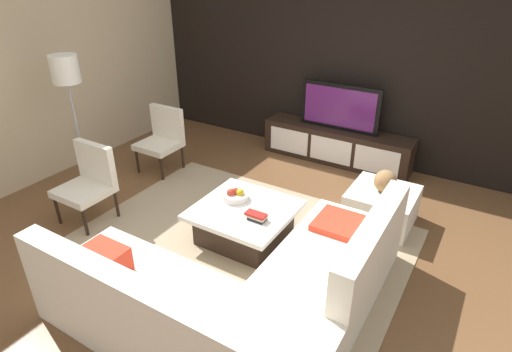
{
  "coord_description": "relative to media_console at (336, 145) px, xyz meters",
  "views": [
    {
      "loc": [
        1.91,
        -2.99,
        2.68
      ],
      "look_at": [
        -0.15,
        0.41,
        0.6
      ],
      "focal_mm": 29.63,
      "sensor_mm": 36.0,
      "label": 1
    }
  ],
  "objects": [
    {
      "name": "accent_chair_far",
      "position": [
        -1.97,
        -1.45,
        0.24
      ],
      "size": [
        0.53,
        0.5,
        0.87
      ],
      "rotation": [
        0.0,
        0.0,
        -0.07
      ],
      "color": "black",
      "rests_on": "ground"
    },
    {
      "name": "floor_lamp",
      "position": [
        -2.5,
        -2.36,
        1.17
      ],
      "size": [
        0.32,
        0.32,
        1.68
      ],
      "color": "#A5A5AA",
      "rests_on": "ground"
    },
    {
      "name": "book_stack",
      "position": [
        0.12,
        -2.42,
        0.17
      ],
      "size": [
        0.21,
        0.12,
        0.07
      ],
      "color": "#1E232D",
      "rests_on": "coffee_table"
    },
    {
      "name": "ground_plane",
      "position": [
        -0.0,
        -2.4,
        -0.25
      ],
      "size": [
        14.0,
        14.0,
        0.0
      ],
      "primitive_type": "plane",
      "color": "brown"
    },
    {
      "name": "fruit_bowl",
      "position": [
        -0.28,
        -2.2,
        0.18
      ],
      "size": [
        0.28,
        0.28,
        0.13
      ],
      "color": "silver",
      "rests_on": "coffee_table"
    },
    {
      "name": "area_rug",
      "position": [
        -0.1,
        -2.4,
        -0.24
      ],
      "size": [
        3.32,
        2.51,
        0.01
      ],
      "primitive_type": "cube",
      "color": "tan",
      "rests_on": "ground"
    },
    {
      "name": "coffee_table",
      "position": [
        -0.1,
        -2.3,
        -0.05
      ],
      "size": [
        0.98,
        0.95,
        0.38
      ],
      "color": "black",
      "rests_on": "ground"
    },
    {
      "name": "feature_wall_back",
      "position": [
        -0.0,
        0.3,
        1.15
      ],
      "size": [
        6.4,
        0.12,
        2.8
      ],
      "primitive_type": "cube",
      "color": "black",
      "rests_on": "ground"
    },
    {
      "name": "accent_chair_near",
      "position": [
        -1.8,
        -2.82,
        0.24
      ],
      "size": [
        0.54,
        0.51,
        0.87
      ],
      "rotation": [
        0.0,
        0.0,
        0.16
      ],
      "color": "black",
      "rests_on": "ground"
    },
    {
      "name": "decorative_ball",
      "position": [
        1.03,
        -1.24,
        0.27
      ],
      "size": [
        0.24,
        0.24,
        0.24
      ],
      "primitive_type": "sphere",
      "color": "#997247",
      "rests_on": "ottoman"
    },
    {
      "name": "ottoman",
      "position": [
        1.03,
        -1.24,
        -0.05
      ],
      "size": [
        0.7,
        0.7,
        0.4
      ],
      "primitive_type": "cube",
      "color": "silver",
      "rests_on": "ground"
    },
    {
      "name": "side_wall_left",
      "position": [
        -3.2,
        -2.2,
        1.15
      ],
      "size": [
        0.12,
        5.2,
        2.8
      ],
      "primitive_type": "cube",
      "color": "#C6B28E",
      "rests_on": "ground"
    },
    {
      "name": "media_console",
      "position": [
        0.0,
        0.0,
        0.0
      ],
      "size": [
        2.13,
        0.44,
        0.5
      ],
      "color": "black",
      "rests_on": "ground"
    },
    {
      "name": "sectional_couch",
      "position": [
        0.51,
        -3.27,
        0.03
      ],
      "size": [
        2.35,
        2.35,
        0.83
      ],
      "color": "silver",
      "rests_on": "ground"
    },
    {
      "name": "television",
      "position": [
        -0.0,
        0.0,
        0.57
      ],
      "size": [
        1.13,
        0.06,
        0.64
      ],
      "color": "black",
      "rests_on": "media_console"
    }
  ]
}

